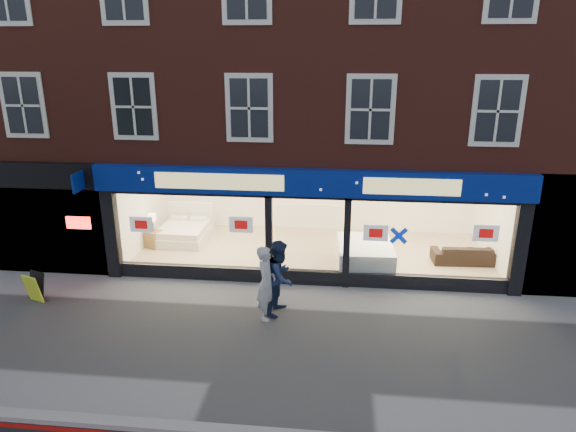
% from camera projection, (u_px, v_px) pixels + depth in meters
% --- Properties ---
extents(ground, '(120.00, 120.00, 0.00)m').
position_uv_depth(ground, '(297.00, 344.00, 11.35)').
color(ground, gray).
rests_on(ground, ground).
extents(showroom_floor, '(11.00, 4.50, 0.10)m').
position_uv_depth(showroom_floor, '(312.00, 252.00, 16.29)').
color(showroom_floor, tan).
rests_on(showroom_floor, ground).
extents(building, '(19.00, 8.26, 10.30)m').
position_uv_depth(building, '(318.00, 33.00, 15.81)').
color(building, maroon).
rests_on(building, ground).
extents(display_bed, '(1.58, 1.91, 1.06)m').
position_uv_depth(display_bed, '(185.00, 231.00, 17.16)').
color(display_bed, silver).
rests_on(display_bed, showroom_floor).
extents(bedside_table, '(0.60, 0.60, 0.55)m').
position_uv_depth(bedside_table, '(154.00, 239.00, 16.52)').
color(bedside_table, brown).
rests_on(bedside_table, showroom_floor).
extents(mattress_stack, '(1.65, 2.04, 0.77)m').
position_uv_depth(mattress_stack, '(365.00, 256.00, 14.87)').
color(mattress_stack, white).
rests_on(mattress_stack, showroom_floor).
extents(sofa, '(1.94, 0.83, 0.56)m').
position_uv_depth(sofa, '(465.00, 254.00, 15.33)').
color(sofa, black).
rests_on(sofa, showroom_floor).
extents(a_board, '(0.58, 0.47, 0.77)m').
position_uv_depth(a_board, '(35.00, 287.00, 13.17)').
color(a_board, '#D4E929').
rests_on(a_board, ground).
extents(pedestrian_grey, '(0.51, 0.72, 1.84)m').
position_uv_depth(pedestrian_grey, '(266.00, 283.00, 12.20)').
color(pedestrian_grey, '#B1B3B9').
rests_on(pedestrian_grey, ground).
extents(pedestrian_blue, '(0.91, 1.06, 1.87)m').
position_uv_depth(pedestrian_blue, '(280.00, 277.00, 12.47)').
color(pedestrian_blue, '#1B284C').
rests_on(pedestrian_blue, ground).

